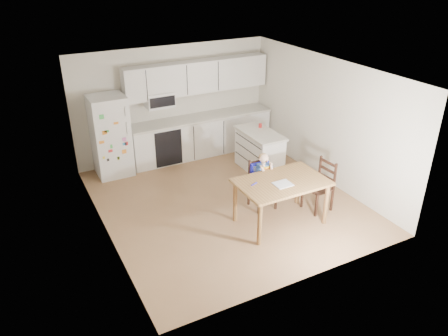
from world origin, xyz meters
TOP-DOWN VIEW (x-y plane):
  - room at (0.00, 0.48)m, footprint 4.52×5.01m
  - refrigerator at (-1.55, 2.15)m, footprint 0.72×0.70m
  - kitchen_run at (0.50, 2.24)m, footprint 3.37×0.62m
  - kitchen_island at (1.26, 0.84)m, footprint 0.62×1.19m
  - red_cup at (1.41, 1.06)m, footprint 0.07×0.07m
  - dining_table at (0.50, -1.08)m, footprint 1.51×0.97m
  - napkin at (0.45, -1.18)m, footprint 0.29×0.25m
  - toddler_spoon at (0.02, -0.97)m, footprint 0.12×0.06m
  - chair_booster at (0.50, -0.46)m, footprint 0.41×0.41m
  - chair_side at (1.45, -1.02)m, footprint 0.45×0.45m

SIDE VIEW (x-z plane):
  - kitchen_island at x=1.26m, z-range 0.00..0.88m
  - chair_side at x=1.45m, z-range 0.06..1.01m
  - chair_booster at x=0.50m, z-range 0.11..1.19m
  - dining_table at x=0.50m, z-range 0.30..1.10m
  - napkin at x=0.45m, z-range 0.81..0.82m
  - toddler_spoon at x=0.02m, z-range 0.81..0.83m
  - refrigerator at x=-1.55m, z-range 0.00..1.70m
  - kitchen_run at x=0.50m, z-range -0.20..1.95m
  - red_cup at x=1.41m, z-range 0.88..0.97m
  - room at x=0.00m, z-range -0.01..2.51m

